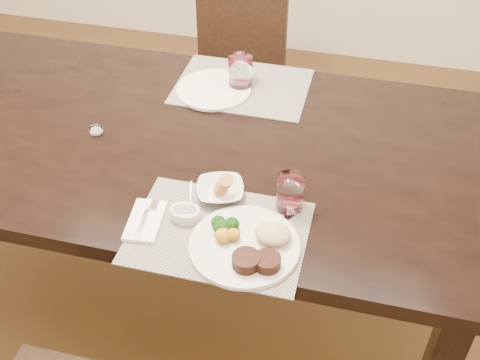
% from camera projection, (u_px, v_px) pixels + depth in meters
% --- Properties ---
extents(ground_plane, '(4.50, 4.50, 0.00)m').
position_uv_depth(ground_plane, '(179.00, 285.00, 2.40)').
color(ground_plane, '#462A16').
rests_on(ground_plane, ground).
extents(dining_table, '(2.00, 1.00, 0.75)m').
position_uv_depth(dining_table, '(165.00, 155.00, 1.96)').
color(dining_table, black).
rests_on(dining_table, ground).
extents(chair_far, '(0.42, 0.42, 0.90)m').
position_uv_depth(chair_far, '(236.00, 59.00, 2.75)').
color(chair_far, black).
rests_on(chair_far, ground).
extents(placemat_near, '(0.46, 0.34, 0.00)m').
position_uv_depth(placemat_near, '(219.00, 233.00, 1.58)').
color(placemat_near, gray).
rests_on(placemat_near, dining_table).
extents(placemat_far, '(0.46, 0.34, 0.00)m').
position_uv_depth(placemat_far, '(242.00, 86.00, 2.12)').
color(placemat_far, gray).
rests_on(placemat_far, dining_table).
extents(dinner_plate, '(0.28, 0.28, 0.05)m').
position_uv_depth(dinner_plate, '(249.00, 245.00, 1.52)').
color(dinner_plate, silver).
rests_on(dinner_plate, placemat_near).
extents(napkin_fork, '(0.10, 0.16, 0.02)m').
position_uv_depth(napkin_fork, '(145.00, 220.00, 1.60)').
color(napkin_fork, white).
rests_on(napkin_fork, placemat_near).
extents(steak_knife, '(0.09, 0.22, 0.01)m').
position_uv_depth(steak_knife, '(273.00, 245.00, 1.53)').
color(steak_knife, silver).
rests_on(steak_knife, placemat_near).
extents(cracker_bowl, '(0.16, 0.16, 0.06)m').
position_uv_depth(cracker_bowl, '(220.00, 190.00, 1.67)').
color(cracker_bowl, silver).
rests_on(cracker_bowl, placemat_near).
extents(sauce_ramekin, '(0.08, 0.12, 0.06)m').
position_uv_depth(sauce_ramekin, '(185.00, 213.00, 1.61)').
color(sauce_ramekin, silver).
rests_on(sauce_ramekin, placemat_near).
extents(wine_glass_near, '(0.07, 0.07, 0.10)m').
position_uv_depth(wine_glass_near, '(290.00, 194.00, 1.62)').
color(wine_glass_near, white).
rests_on(wine_glass_near, placemat_near).
extents(far_plate, '(0.26, 0.26, 0.01)m').
position_uv_depth(far_plate, '(214.00, 90.00, 2.08)').
color(far_plate, silver).
rests_on(far_plate, placemat_far).
extents(wine_glass_far, '(0.08, 0.08, 0.12)m').
position_uv_depth(wine_glass_far, '(240.00, 74.00, 2.08)').
color(wine_glass_far, white).
rests_on(wine_glass_far, placemat_far).
extents(salt_cellar, '(0.04, 0.04, 0.02)m').
position_uv_depth(salt_cellar, '(96.00, 131.00, 1.91)').
color(salt_cellar, white).
rests_on(salt_cellar, dining_table).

